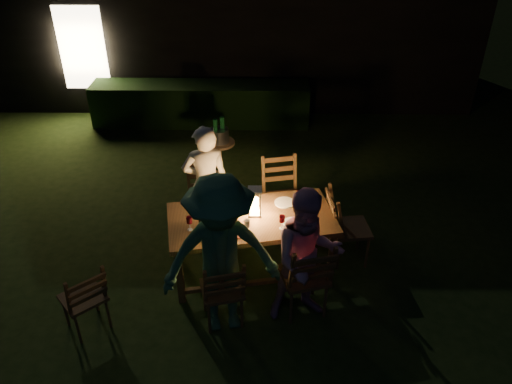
{
  "coord_description": "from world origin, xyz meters",
  "views": [
    {
      "loc": [
        0.69,
        -5.43,
        4.16
      ],
      "look_at": [
        0.63,
        -0.42,
        0.99
      ],
      "focal_mm": 35.0,
      "sensor_mm": 36.0,
      "label": 1
    }
  ],
  "objects_px": {
    "chair_spare": "(86,309)",
    "side_table": "(220,146)",
    "chair_far_left": "(208,217)",
    "person_house_side": "(206,184)",
    "chair_near_right": "(304,288)",
    "person_opp_left": "(221,258)",
    "ice_bucket": "(219,135)",
    "dining_table": "(251,223)",
    "lantern": "(255,203)",
    "bottle_bucket_a": "(216,134)",
    "bottle_bucket_b": "(222,131)",
    "chair_near_left": "(223,301)",
    "person_opp_right": "(307,257)",
    "chair_end": "(348,239)",
    "bottle_table": "(230,209)",
    "chair_far_right": "(282,209)"
  },
  "relations": [
    {
      "from": "person_house_side",
      "to": "lantern",
      "type": "xyz_separation_m",
      "value": [
        0.64,
        -0.66,
        0.15
      ]
    },
    {
      "from": "chair_near_right",
      "to": "ice_bucket",
      "type": "bearing_deg",
      "value": 96.05
    },
    {
      "from": "chair_far_left",
      "to": "person_house_side",
      "type": "bearing_deg",
      "value": -88.62
    },
    {
      "from": "chair_end",
      "to": "bottle_bucket_b",
      "type": "distance_m",
      "value": 2.72
    },
    {
      "from": "chair_near_right",
      "to": "chair_spare",
      "type": "relative_size",
      "value": 1.16
    },
    {
      "from": "chair_near_left",
      "to": "person_house_side",
      "type": "height_order",
      "value": "person_house_side"
    },
    {
      "from": "bottle_bucket_b",
      "to": "person_opp_left",
      "type": "bearing_deg",
      "value": -86.23
    },
    {
      "from": "person_house_side",
      "to": "side_table",
      "type": "height_order",
      "value": "person_house_side"
    },
    {
      "from": "side_table",
      "to": "dining_table",
      "type": "bearing_deg",
      "value": -76.45
    },
    {
      "from": "chair_near_right",
      "to": "person_house_side",
      "type": "bearing_deg",
      "value": 115.41
    },
    {
      "from": "bottle_bucket_b",
      "to": "side_table",
      "type": "bearing_deg",
      "value": -141.34
    },
    {
      "from": "ice_bucket",
      "to": "bottle_bucket_a",
      "type": "height_order",
      "value": "bottle_bucket_a"
    },
    {
      "from": "dining_table",
      "to": "chair_far_right",
      "type": "distance_m",
      "value": 1.03
    },
    {
      "from": "chair_far_left",
      "to": "ice_bucket",
      "type": "distance_m",
      "value": 1.65
    },
    {
      "from": "person_opp_right",
      "to": "lantern",
      "type": "height_order",
      "value": "person_opp_right"
    },
    {
      "from": "chair_near_right",
      "to": "chair_far_left",
      "type": "relative_size",
      "value": 0.99
    },
    {
      "from": "person_opp_left",
      "to": "bottle_bucket_a",
      "type": "xyz_separation_m",
      "value": [
        -0.31,
        3.12,
        -0.13
      ]
    },
    {
      "from": "chair_end",
      "to": "chair_spare",
      "type": "height_order",
      "value": "chair_end"
    },
    {
      "from": "bottle_bucket_b",
      "to": "chair_far_left",
      "type": "bearing_deg",
      "value": -93.23
    },
    {
      "from": "person_house_side",
      "to": "person_opp_right",
      "type": "height_order",
      "value": "person_house_side"
    },
    {
      "from": "chair_far_left",
      "to": "lantern",
      "type": "bearing_deg",
      "value": 125.6
    },
    {
      "from": "chair_near_left",
      "to": "person_opp_left",
      "type": "height_order",
      "value": "person_opp_left"
    },
    {
      "from": "dining_table",
      "to": "lantern",
      "type": "relative_size",
      "value": 5.94
    },
    {
      "from": "chair_near_left",
      "to": "chair_spare",
      "type": "relative_size",
      "value": 1.04
    },
    {
      "from": "chair_end",
      "to": "chair_near_left",
      "type": "bearing_deg",
      "value": -60.83
    },
    {
      "from": "chair_near_right",
      "to": "bottle_table",
      "type": "relative_size",
      "value": 3.84
    },
    {
      "from": "ice_bucket",
      "to": "chair_near_right",
      "type": "bearing_deg",
      "value": -68.85
    },
    {
      "from": "ice_bucket",
      "to": "bottle_bucket_b",
      "type": "relative_size",
      "value": 0.94
    },
    {
      "from": "chair_spare",
      "to": "bottle_table",
      "type": "relative_size",
      "value": 3.32
    },
    {
      "from": "chair_spare",
      "to": "bottle_bucket_a",
      "type": "height_order",
      "value": "bottle_bucket_a"
    },
    {
      "from": "dining_table",
      "to": "side_table",
      "type": "distance_m",
      "value": 2.34
    },
    {
      "from": "chair_far_left",
      "to": "ice_bucket",
      "type": "relative_size",
      "value": 3.62
    },
    {
      "from": "chair_near_right",
      "to": "bottle_bucket_a",
      "type": "relative_size",
      "value": 3.36
    },
    {
      "from": "chair_far_left",
      "to": "bottle_bucket_b",
      "type": "distance_m",
      "value": 1.71
    },
    {
      "from": "ice_bucket",
      "to": "chair_spare",
      "type": "bearing_deg",
      "value": -110.24
    },
    {
      "from": "chair_near_right",
      "to": "person_opp_left",
      "type": "distance_m",
      "value": 1.09
    },
    {
      "from": "chair_near_left",
      "to": "ice_bucket",
      "type": "relative_size",
      "value": 3.22
    },
    {
      "from": "person_opp_left",
      "to": "lantern",
      "type": "distance_m",
      "value": 1.0
    },
    {
      "from": "chair_spare",
      "to": "side_table",
      "type": "relative_size",
      "value": 1.44
    },
    {
      "from": "chair_end",
      "to": "chair_far_left",
      "type": "bearing_deg",
      "value": -110.21
    },
    {
      "from": "bottle_bucket_a",
      "to": "bottle_bucket_b",
      "type": "distance_m",
      "value": 0.13
    },
    {
      "from": "chair_far_left",
      "to": "side_table",
      "type": "xyz_separation_m",
      "value": [
        0.04,
        1.59,
        0.24
      ]
    },
    {
      "from": "chair_spare",
      "to": "bottle_bucket_a",
      "type": "distance_m",
      "value": 3.43
    },
    {
      "from": "bottle_table",
      "to": "ice_bucket",
      "type": "xyz_separation_m",
      "value": [
        -0.3,
        2.31,
        -0.19
      ]
    },
    {
      "from": "chair_spare",
      "to": "bottle_table",
      "type": "bearing_deg",
      "value": -9.43
    },
    {
      "from": "chair_spare",
      "to": "side_table",
      "type": "height_order",
      "value": "chair_spare"
    },
    {
      "from": "chair_far_left",
      "to": "person_opp_right",
      "type": "xyz_separation_m",
      "value": [
        1.19,
        -1.39,
        0.47
      ]
    },
    {
      "from": "chair_far_right",
      "to": "person_house_side",
      "type": "relative_size",
      "value": 0.66
    },
    {
      "from": "person_opp_right",
      "to": "lantern",
      "type": "relative_size",
      "value": 4.59
    },
    {
      "from": "bottle_table",
      "to": "chair_far_left",
      "type": "bearing_deg",
      "value": 115.48
    }
  ]
}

